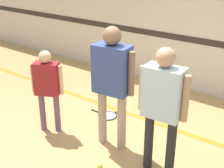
% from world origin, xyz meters
% --- Properties ---
extents(ground_plane, '(16.00, 16.00, 0.00)m').
position_xyz_m(ground_plane, '(0.00, 0.00, 0.00)').
color(ground_plane, tan).
extents(wall_back, '(16.00, 0.07, 3.20)m').
position_xyz_m(wall_back, '(0.00, 2.52, 1.60)').
color(wall_back, beige).
rests_on(wall_back, ground_plane).
extents(floor_stripe, '(14.40, 0.10, 0.01)m').
position_xyz_m(floor_stripe, '(0.00, 0.93, 0.00)').
color(floor_stripe, orange).
rests_on(floor_stripe, ground_plane).
extents(person_instructor, '(0.65, 0.32, 1.72)m').
position_xyz_m(person_instructor, '(-0.15, 0.03, 1.07)').
color(person_instructor, tan).
rests_on(person_instructor, ground_plane).
extents(person_student_left, '(0.44, 0.34, 1.28)m').
position_xyz_m(person_student_left, '(-1.15, -0.22, 0.79)').
color(person_student_left, '#6B4C70').
rests_on(person_student_left, ground_plane).
extents(person_student_right, '(0.62, 0.28, 1.62)m').
position_xyz_m(person_student_right, '(0.66, -0.09, 1.00)').
color(person_student_right, '#232328').
rests_on(person_student_right, ground_plane).
extents(racket_spare_on_floor, '(0.52, 0.31, 0.03)m').
position_xyz_m(racket_spare_on_floor, '(-0.72, 0.65, 0.01)').
color(racket_spare_on_floor, '#28282D').
rests_on(racket_spare_on_floor, ground_plane).
extents(tennis_ball_near_instructor, '(0.07, 0.07, 0.07)m').
position_xyz_m(tennis_ball_near_instructor, '(0.04, -0.50, 0.03)').
color(tennis_ball_near_instructor, '#CCE038').
rests_on(tennis_ball_near_instructor, ground_plane).
extents(tennis_ball_by_spare_racket, '(0.07, 0.07, 0.07)m').
position_xyz_m(tennis_ball_by_spare_racket, '(-0.66, 0.83, 0.03)').
color(tennis_ball_by_spare_racket, '#CCE038').
rests_on(tennis_ball_by_spare_racket, ground_plane).
extents(tennis_ball_stray_left, '(0.07, 0.07, 0.07)m').
position_xyz_m(tennis_ball_stray_left, '(0.24, 0.42, 0.03)').
color(tennis_ball_stray_left, '#CCE038').
rests_on(tennis_ball_stray_left, ground_plane).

